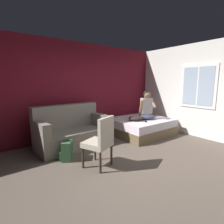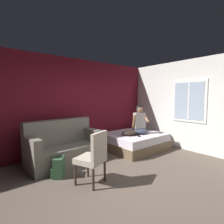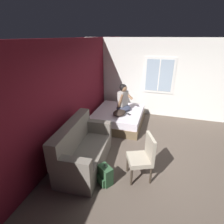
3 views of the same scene
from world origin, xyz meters
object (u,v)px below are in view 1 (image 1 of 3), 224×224
(couch, at_px, (71,131))
(side_chair, at_px, (100,140))
(person_seated, at_px, (147,108))
(cell_phone, at_px, (146,122))
(backpack, at_px, (67,151))
(bed, at_px, (141,126))
(throw_pillow, at_px, (136,118))

(couch, bearing_deg, side_chair, -90.38)
(person_seated, bearing_deg, cell_phone, -139.03)
(person_seated, distance_m, backpack, 2.78)
(bed, distance_m, side_chair, 2.47)
(backpack, relative_size, throw_pillow, 0.95)
(person_seated, bearing_deg, bed, 130.13)
(couch, relative_size, cell_phone, 12.18)
(person_seated, height_order, backpack, person_seated)
(bed, bearing_deg, couch, 172.89)
(backpack, height_order, cell_phone, cell_phone)
(throw_pillow, xyz_separation_m, cell_phone, (0.11, -0.28, -0.07))
(person_seated, xyz_separation_m, cell_phone, (-0.30, -0.26, -0.35))
(cell_phone, bearing_deg, throw_pillow, 151.71)
(side_chair, height_order, throw_pillow, side_chair)
(throw_pillow, relative_size, cell_phone, 3.33)
(side_chair, distance_m, backpack, 0.86)
(couch, bearing_deg, throw_pillow, -11.32)
(side_chair, bearing_deg, bed, 26.17)
(side_chair, bearing_deg, throw_pillow, 27.21)
(couch, distance_m, backpack, 0.80)
(couch, distance_m, throw_pillow, 1.93)
(person_seated, bearing_deg, couch, 170.12)
(couch, bearing_deg, cell_phone, -18.23)
(bed, distance_m, backpack, 2.61)
(throw_pillow, bearing_deg, cell_phone, -68.43)
(bed, xyz_separation_m, backpack, (-2.58, -0.40, -0.04))
(bed, height_order, cell_phone, cell_phone)
(couch, relative_size, person_seated, 2.00)
(backpack, bearing_deg, person_seated, 5.73)
(bed, xyz_separation_m, cell_phone, (-0.19, -0.39, 0.25))
(throw_pillow, bearing_deg, person_seated, -3.09)
(bed, distance_m, couch, 2.21)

